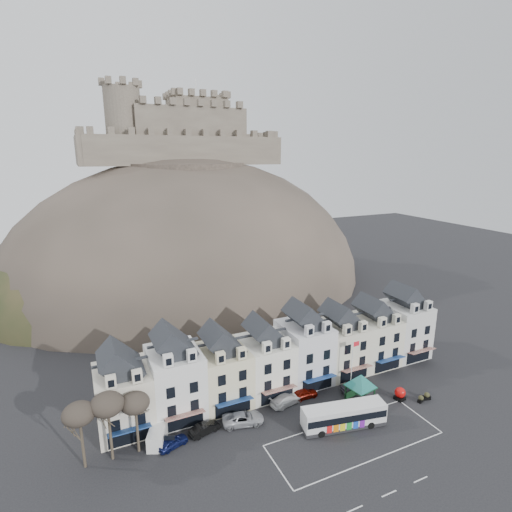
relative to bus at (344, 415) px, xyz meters
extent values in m
plane|color=black|center=(-2.11, -3.80, -1.74)|extent=(300.00, 300.00, 0.00)
cube|color=silver|center=(-0.11, -2.55, -1.74)|extent=(22.00, 7.50, 0.01)
cube|color=silver|center=(-25.91, 12.20, 2.26)|extent=(6.80, 8.00, 8.00)
cube|color=black|center=(-25.91, 12.20, 7.46)|extent=(6.80, 5.76, 2.80)
cube|color=silver|center=(-27.41, 8.60, 7.16)|extent=(1.20, 0.80, 1.60)
cube|color=silver|center=(-24.41, 8.60, 7.16)|extent=(1.20, 0.80, 1.60)
cube|color=black|center=(-25.91, 8.17, -0.44)|extent=(5.10, 0.06, 2.20)
cube|color=navy|center=(-25.91, 7.50, 0.86)|extent=(5.10, 1.29, 0.43)
cube|color=white|center=(-19.11, 12.20, 2.86)|extent=(6.80, 8.00, 9.20)
cube|color=black|center=(-19.11, 12.20, 8.66)|extent=(6.80, 5.76, 2.80)
cube|color=white|center=(-20.61, 8.60, 8.36)|extent=(1.20, 0.80, 1.60)
cube|color=white|center=(-17.61, 8.60, 8.36)|extent=(1.20, 0.80, 1.60)
cube|color=black|center=(-19.11, 8.17, -0.44)|extent=(5.10, 0.06, 2.20)
cube|color=maroon|center=(-19.11, 7.50, 0.86)|extent=(5.10, 1.29, 0.43)
cube|color=beige|center=(-12.31, 12.20, 2.26)|extent=(6.80, 8.00, 8.00)
cube|color=black|center=(-12.31, 12.20, 7.46)|extent=(6.80, 5.76, 2.80)
cube|color=beige|center=(-13.81, 8.60, 7.16)|extent=(1.20, 0.80, 1.60)
cube|color=beige|center=(-10.81, 8.60, 7.16)|extent=(1.20, 0.80, 1.60)
cube|color=black|center=(-12.31, 8.17, -0.44)|extent=(5.10, 0.06, 2.20)
cube|color=navy|center=(-12.31, 7.50, 0.86)|extent=(5.10, 1.29, 0.43)
cube|color=white|center=(-5.51, 12.20, 2.26)|extent=(6.80, 8.00, 8.00)
cube|color=black|center=(-5.51, 12.20, 7.46)|extent=(6.80, 5.76, 2.80)
cube|color=white|center=(-7.01, 8.60, 7.16)|extent=(1.20, 0.80, 1.60)
cube|color=white|center=(-4.01, 8.60, 7.16)|extent=(1.20, 0.80, 1.60)
cube|color=black|center=(-5.51, 8.17, -0.44)|extent=(5.10, 0.06, 2.20)
cube|color=maroon|center=(-5.51, 7.50, 0.86)|extent=(5.10, 1.29, 0.43)
cube|color=silver|center=(1.29, 12.20, 2.86)|extent=(6.80, 8.00, 9.20)
cube|color=black|center=(1.29, 12.20, 8.66)|extent=(6.80, 5.76, 2.80)
cube|color=silver|center=(-0.21, 8.60, 8.36)|extent=(1.20, 0.80, 1.60)
cube|color=silver|center=(2.79, 8.60, 8.36)|extent=(1.20, 0.80, 1.60)
cube|color=black|center=(1.29, 8.17, -0.44)|extent=(5.10, 0.06, 2.20)
cube|color=navy|center=(1.29, 7.50, 0.86)|extent=(5.10, 1.29, 0.43)
cube|color=beige|center=(8.09, 12.20, 2.26)|extent=(6.80, 8.00, 8.00)
cube|color=black|center=(8.09, 12.20, 7.46)|extent=(6.80, 5.76, 2.80)
cube|color=beige|center=(6.59, 8.60, 7.16)|extent=(1.20, 0.80, 1.60)
cube|color=beige|center=(9.59, 8.60, 7.16)|extent=(1.20, 0.80, 1.60)
cube|color=black|center=(8.09, 8.17, -0.44)|extent=(5.10, 0.06, 2.20)
cube|color=maroon|center=(8.09, 7.50, 0.86)|extent=(5.10, 1.29, 0.43)
cube|color=beige|center=(14.89, 12.20, 2.26)|extent=(6.80, 8.00, 8.00)
cube|color=black|center=(14.89, 12.20, 7.46)|extent=(6.80, 5.76, 2.80)
cube|color=beige|center=(13.39, 8.60, 7.16)|extent=(1.20, 0.80, 1.60)
cube|color=beige|center=(16.39, 8.60, 7.16)|extent=(1.20, 0.80, 1.60)
cube|color=black|center=(14.89, 8.17, -0.44)|extent=(5.10, 0.06, 2.20)
cube|color=navy|center=(14.89, 7.50, 0.86)|extent=(5.10, 1.29, 0.43)
cube|color=silver|center=(21.69, 12.20, 2.86)|extent=(6.80, 8.00, 9.20)
cube|color=black|center=(21.69, 12.20, 8.66)|extent=(6.80, 5.76, 2.80)
cube|color=silver|center=(20.19, 8.60, 8.36)|extent=(1.20, 0.80, 1.60)
cube|color=silver|center=(23.19, 8.60, 8.36)|extent=(1.20, 0.80, 1.60)
cube|color=black|center=(21.69, 8.17, -0.44)|extent=(5.10, 0.06, 2.20)
cube|color=maroon|center=(21.69, 7.50, 0.86)|extent=(5.10, 1.29, 0.43)
ellipsoid|color=#36302A|center=(-2.11, 66.20, -1.74)|extent=(96.00, 76.00, 68.00)
ellipsoid|color=#273219|center=(-24.11, 60.20, -1.74)|extent=(52.00, 44.00, 42.00)
ellipsoid|color=#36302A|center=(21.89, 70.20, -1.74)|extent=(56.00, 48.00, 46.00)
ellipsoid|color=#273219|center=(-6.11, 52.20, -1.74)|extent=(40.00, 28.00, 28.00)
ellipsoid|color=#36302A|center=(7.89, 54.20, -1.74)|extent=(36.00, 28.00, 24.00)
cylinder|color=#36302A|center=(-2.11, 66.20, 29.26)|extent=(30.00, 30.00, 3.00)
cube|color=brown|center=(-2.11, 62.20, 33.76)|extent=(48.00, 2.20, 7.00)
cube|color=brown|center=(-2.11, 82.20, 33.76)|extent=(48.00, 2.20, 7.00)
cube|color=brown|center=(-26.11, 72.20, 33.76)|extent=(2.20, 22.00, 7.00)
cube|color=brown|center=(21.89, 72.20, 33.76)|extent=(2.20, 22.00, 7.00)
cube|color=brown|center=(-0.11, 72.20, 39.26)|extent=(28.00, 18.00, 10.00)
cube|color=brown|center=(3.89, 74.20, 40.76)|extent=(14.00, 12.00, 13.00)
cylinder|color=brown|center=(-16.11, 68.20, 39.26)|extent=(8.40, 8.40, 18.00)
cylinder|color=silver|center=(3.89, 74.20, 49.76)|extent=(0.16, 0.16, 5.00)
cylinder|color=#3C3426|center=(-31.11, 6.70, 1.13)|extent=(0.32, 0.32, 5.74)
ellipsoid|color=#383028|center=(-31.11, 6.70, 5.23)|extent=(3.61, 3.61, 2.54)
cylinder|color=#3C3426|center=(-28.11, 6.70, 1.27)|extent=(0.32, 0.32, 6.02)
ellipsoid|color=#383028|center=(-28.11, 6.70, 5.57)|extent=(3.78, 3.78, 2.67)
cylinder|color=#3C3426|center=(-25.11, 6.70, 0.99)|extent=(0.32, 0.32, 5.46)
ellipsoid|color=#383028|center=(-25.11, 6.70, 4.89)|extent=(3.43, 3.43, 2.42)
cube|color=#262628|center=(0.00, 0.00, -1.39)|extent=(11.44, 4.67, 0.51)
cube|color=silver|center=(0.00, 0.00, 0.09)|extent=(11.43, 4.62, 2.55)
cube|color=black|center=(0.00, 0.00, 0.24)|extent=(11.23, 4.65, 0.96)
cube|color=silver|center=(0.00, 0.00, 1.25)|extent=(11.19, 4.48, 0.25)
cube|color=orange|center=(5.42, -1.06, 1.08)|extent=(0.29, 1.21, 0.28)
cylinder|color=black|center=(3.07, -1.76, -1.28)|extent=(1.02, 0.50, 0.97)
cylinder|color=black|center=(3.50, 0.48, -1.28)|extent=(1.02, 0.50, 0.97)
cylinder|color=black|center=(-3.72, -0.44, -1.28)|extent=(1.02, 0.50, 0.97)
cylinder|color=black|center=(-3.28, 1.81, -1.28)|extent=(1.02, 0.50, 0.97)
cube|color=#103219|center=(3.75, 4.56, -0.47)|extent=(0.18, 0.18, 2.53)
cube|color=#103219|center=(6.55, 5.08, -0.47)|extent=(0.18, 0.18, 2.53)
cube|color=#103219|center=(4.27, 1.76, -0.47)|extent=(0.18, 0.18, 2.53)
cube|color=#103219|center=(7.07, 2.28, -0.47)|extent=(0.18, 0.18, 2.53)
cube|color=#103219|center=(5.41, 3.42, 0.79)|extent=(4.06, 4.06, 0.13)
cone|color=#145B55|center=(5.41, 3.42, 1.74)|extent=(6.87, 6.87, 1.90)
cube|color=black|center=(11.15, 1.45, -1.49)|extent=(1.48, 1.48, 0.49)
sphere|color=red|center=(11.15, 1.45, -0.60)|extent=(1.54, 1.54, 1.54)
cylinder|color=silver|center=(5.89, 6.15, 2.42)|extent=(0.12, 0.12, 8.32)
cube|color=red|center=(6.46, 6.18, 5.96)|extent=(1.14, 0.09, 0.73)
cube|color=white|center=(-22.63, 7.38, -0.73)|extent=(3.53, 4.84, 2.03)
cube|color=black|center=(-22.63, 7.38, -0.34)|extent=(1.72, 0.80, 0.87)
cube|color=black|center=(13.48, -0.30, -1.48)|extent=(1.13, 0.79, 0.51)
sphere|color=#273219|center=(13.48, -0.30, -1.07)|extent=(0.72, 0.72, 0.72)
cube|color=black|center=(14.78, -0.18, -1.47)|extent=(1.20, 0.79, 0.55)
sphere|color=#273219|center=(14.78, -0.18, -1.03)|extent=(0.77, 0.77, 0.77)
imported|color=#0E1546|center=(-21.23, 5.70, -1.08)|extent=(4.17, 2.67, 1.32)
imported|color=black|center=(-16.91, 6.41, -1.06)|extent=(4.34, 2.34, 1.36)
imported|color=#AFB1B8|center=(-11.71, 6.07, -0.97)|extent=(5.87, 3.72, 1.53)
imported|color=white|center=(-4.39, 7.47, -1.00)|extent=(5.41, 3.02, 1.48)
imported|color=#610D05|center=(-1.31, 7.62, -1.05)|extent=(4.07, 1.64, 1.38)
imported|color=black|center=(6.49, 5.97, -1.02)|extent=(4.54, 2.10, 1.44)
camera|label=1|loc=(-29.34, -36.24, 33.12)|focal=28.00mm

